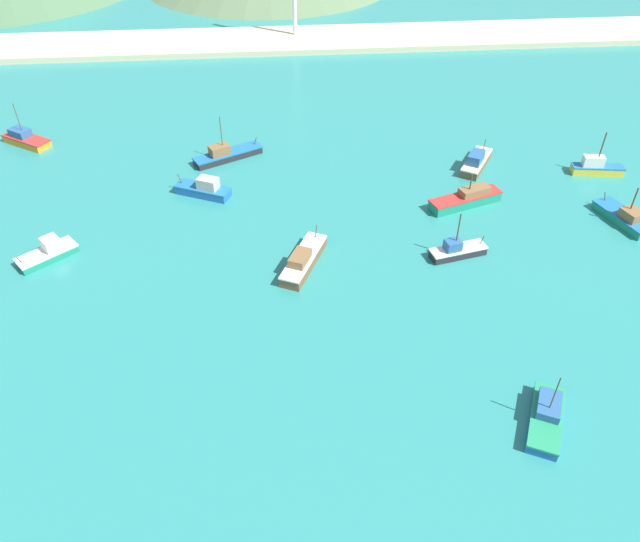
{
  "coord_description": "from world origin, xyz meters",
  "views": [
    {
      "loc": [
        -4.83,
        -14.69,
        45.31
      ],
      "look_at": [
        -0.22,
        39.34,
        1.06
      ],
      "focal_mm": 34.02,
      "sensor_mm": 36.0,
      "label": 1
    }
  ],
  "objects_px": {
    "fishing_boat_6": "(467,199)",
    "fishing_boat_11": "(48,252)",
    "fishing_boat_2": "(226,154)",
    "fishing_boat_13": "(546,417)",
    "fishing_boat_0": "(25,139)",
    "fishing_boat_8": "(596,167)",
    "fishing_boat_12": "(476,162)",
    "fishing_boat_3": "(303,260)",
    "fishing_boat_14": "(204,189)",
    "fishing_boat_7": "(457,250)",
    "fishing_boat_1": "(625,217)"
  },
  "relations": [
    {
      "from": "fishing_boat_2",
      "to": "fishing_boat_14",
      "type": "bearing_deg",
      "value": -105.09
    },
    {
      "from": "fishing_boat_3",
      "to": "fishing_boat_11",
      "type": "bearing_deg",
      "value": 172.1
    },
    {
      "from": "fishing_boat_2",
      "to": "fishing_boat_11",
      "type": "height_order",
      "value": "fishing_boat_2"
    },
    {
      "from": "fishing_boat_1",
      "to": "fishing_boat_8",
      "type": "height_order",
      "value": "fishing_boat_8"
    },
    {
      "from": "fishing_boat_1",
      "to": "fishing_boat_12",
      "type": "relative_size",
      "value": 1.06
    },
    {
      "from": "fishing_boat_2",
      "to": "fishing_boat_13",
      "type": "relative_size",
      "value": 1.33
    },
    {
      "from": "fishing_boat_2",
      "to": "fishing_boat_6",
      "type": "xyz_separation_m",
      "value": [
        33.0,
        -15.59,
        0.11
      ]
    },
    {
      "from": "fishing_boat_2",
      "to": "fishing_boat_8",
      "type": "relative_size",
      "value": 1.41
    },
    {
      "from": "fishing_boat_0",
      "to": "fishing_boat_6",
      "type": "height_order",
      "value": "fishing_boat_0"
    },
    {
      "from": "fishing_boat_13",
      "to": "fishing_boat_12",
      "type": "bearing_deg",
      "value": 81.52
    },
    {
      "from": "fishing_boat_14",
      "to": "fishing_boat_13",
      "type": "bearing_deg",
      "value": -51.47
    },
    {
      "from": "fishing_boat_11",
      "to": "fishing_boat_12",
      "type": "distance_m",
      "value": 60.27
    },
    {
      "from": "fishing_boat_1",
      "to": "fishing_boat_13",
      "type": "height_order",
      "value": "fishing_boat_13"
    },
    {
      "from": "fishing_boat_2",
      "to": "fishing_boat_11",
      "type": "bearing_deg",
      "value": -132.01
    },
    {
      "from": "fishing_boat_0",
      "to": "fishing_boat_14",
      "type": "height_order",
      "value": "fishing_boat_0"
    },
    {
      "from": "fishing_boat_3",
      "to": "fishing_boat_11",
      "type": "distance_m",
      "value": 30.93
    },
    {
      "from": "fishing_boat_0",
      "to": "fishing_boat_2",
      "type": "distance_m",
      "value": 32.91
    },
    {
      "from": "fishing_boat_0",
      "to": "fishing_boat_8",
      "type": "xyz_separation_m",
      "value": [
        86.16,
        -16.72,
        0.17
      ]
    },
    {
      "from": "fishing_boat_0",
      "to": "fishing_boat_2",
      "type": "height_order",
      "value": "fishing_boat_2"
    },
    {
      "from": "fishing_boat_7",
      "to": "fishing_boat_11",
      "type": "height_order",
      "value": "fishing_boat_7"
    },
    {
      "from": "fishing_boat_2",
      "to": "fishing_boat_3",
      "type": "bearing_deg",
      "value": -69.8
    },
    {
      "from": "fishing_boat_3",
      "to": "fishing_boat_7",
      "type": "bearing_deg",
      "value": 1.43
    },
    {
      "from": "fishing_boat_0",
      "to": "fishing_boat_12",
      "type": "height_order",
      "value": "fishing_boat_0"
    },
    {
      "from": "fishing_boat_0",
      "to": "fishing_boat_3",
      "type": "height_order",
      "value": "fishing_boat_0"
    },
    {
      "from": "fishing_boat_12",
      "to": "fishing_boat_14",
      "type": "relative_size",
      "value": 1.04
    },
    {
      "from": "fishing_boat_8",
      "to": "fishing_boat_0",
      "type": "bearing_deg",
      "value": 169.01
    },
    {
      "from": "fishing_boat_7",
      "to": "fishing_boat_12",
      "type": "relative_size",
      "value": 0.86
    },
    {
      "from": "fishing_boat_12",
      "to": "fishing_boat_6",
      "type": "bearing_deg",
      "value": -113.04
    },
    {
      "from": "fishing_boat_3",
      "to": "fishing_boat_6",
      "type": "bearing_deg",
      "value": 26.72
    },
    {
      "from": "fishing_boat_11",
      "to": "fishing_boat_13",
      "type": "xyz_separation_m",
      "value": [
        50.97,
        -28.67,
        -0.04
      ]
    },
    {
      "from": "fishing_boat_2",
      "to": "fishing_boat_14",
      "type": "distance_m",
      "value": 10.44
    },
    {
      "from": "fishing_boat_1",
      "to": "fishing_boat_14",
      "type": "distance_m",
      "value": 56.38
    },
    {
      "from": "fishing_boat_1",
      "to": "fishing_boat_8",
      "type": "relative_size",
      "value": 1.19
    },
    {
      "from": "fishing_boat_2",
      "to": "fishing_boat_13",
      "type": "xyz_separation_m",
      "value": [
        30.33,
        -51.59,
        -0.06
      ]
    },
    {
      "from": "fishing_boat_2",
      "to": "fishing_boat_11",
      "type": "xyz_separation_m",
      "value": [
        -20.64,
        -22.92,
        -0.02
      ]
    },
    {
      "from": "fishing_boat_0",
      "to": "fishing_boat_2",
      "type": "xyz_separation_m",
      "value": [
        31.99,
        -7.73,
        -0.04
      ]
    },
    {
      "from": "fishing_boat_2",
      "to": "fishing_boat_8",
      "type": "height_order",
      "value": "fishing_boat_2"
    },
    {
      "from": "fishing_boat_6",
      "to": "fishing_boat_7",
      "type": "bearing_deg",
      "value": -110.98
    },
    {
      "from": "fishing_boat_3",
      "to": "fishing_boat_13",
      "type": "relative_size",
      "value": 1.22
    },
    {
      "from": "fishing_boat_2",
      "to": "fishing_boat_12",
      "type": "xyz_separation_m",
      "value": [
        37.15,
        -5.82,
        0.19
      ]
    },
    {
      "from": "fishing_boat_1",
      "to": "fishing_boat_6",
      "type": "distance_m",
      "value": 20.37
    },
    {
      "from": "fishing_boat_8",
      "to": "fishing_boat_14",
      "type": "xyz_separation_m",
      "value": [
        -56.89,
        -1.08,
        -0.06
      ]
    },
    {
      "from": "fishing_boat_7",
      "to": "fishing_boat_3",
      "type": "bearing_deg",
      "value": -178.57
    },
    {
      "from": "fishing_boat_14",
      "to": "fishing_boat_11",
      "type": "bearing_deg",
      "value": -144.38
    },
    {
      "from": "fishing_boat_8",
      "to": "fishing_boat_7",
      "type": "bearing_deg",
      "value": -145.16
    },
    {
      "from": "fishing_boat_2",
      "to": "fishing_boat_6",
      "type": "height_order",
      "value": "fishing_boat_2"
    },
    {
      "from": "fishing_boat_3",
      "to": "fishing_boat_14",
      "type": "xyz_separation_m",
      "value": [
        -12.72,
        17.09,
        0.06
      ]
    },
    {
      "from": "fishing_boat_7",
      "to": "fishing_boat_8",
      "type": "bearing_deg",
      "value": 34.84
    },
    {
      "from": "fishing_boat_2",
      "to": "fishing_boat_11",
      "type": "distance_m",
      "value": 30.84
    },
    {
      "from": "fishing_boat_6",
      "to": "fishing_boat_11",
      "type": "relative_size",
      "value": 1.48
    }
  ]
}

